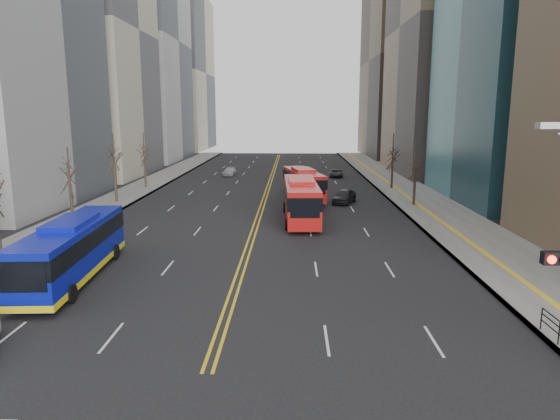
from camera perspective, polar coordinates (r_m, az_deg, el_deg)
name	(u,v)px	position (r m, az deg, el deg)	size (l,w,h in m)	color
sidewalk_right	(416,197)	(59.67, 15.31, 1.41)	(7.00, 130.00, 0.15)	gray
sidewalk_left	(124,196)	(61.18, -17.35, 1.52)	(5.00, 130.00, 0.15)	gray
centerline	(269,185)	(67.89, -1.26, 2.86)	(0.55, 100.00, 0.01)	gold
office_towers	(273,18)	(81.95, -0.77, 21.06)	(83.00, 134.00, 58.00)	#98989B
street_trees	(183,164)	(48.05, -11.07, 5.13)	(35.20, 47.20, 7.60)	#32261E
blue_bus	(72,248)	(31.70, -22.63, -4.03)	(3.38, 12.42, 3.57)	#0B16A7
red_bus_near	(301,198)	(45.22, 2.41, 1.44)	(3.37, 12.19, 3.81)	red
red_bus_far	(303,182)	(56.68, 2.66, 3.23)	(4.83, 11.40, 3.52)	red
car_dark_mid	(344,196)	(54.63, 7.37, 1.58)	(1.80, 4.47, 1.52)	black
car_silver	(229,172)	(78.76, -5.80, 4.38)	(1.71, 4.21, 1.22)	#AAA9AF
car_dark_far	(336,173)	(77.08, 6.44, 4.20)	(1.93, 4.18, 1.16)	black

